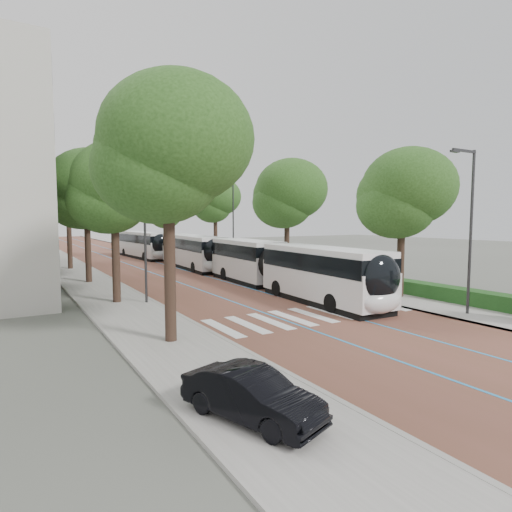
{
  "coord_description": "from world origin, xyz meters",
  "views": [
    {
      "loc": [
        -12.96,
        -15.61,
        4.82
      ],
      "look_at": [
        1.2,
        8.18,
        2.4
      ],
      "focal_mm": 30.0,
      "sensor_mm": 36.0,
      "label": 1
    }
  ],
  "objects": [
    {
      "name": "ground",
      "position": [
        0.0,
        0.0,
        0.0
      ],
      "size": [
        160.0,
        160.0,
        0.0
      ],
      "primitive_type": "plane",
      "color": "#51544C",
      "rests_on": "ground"
    },
    {
      "name": "road",
      "position": [
        0.0,
        40.0,
        0.01
      ],
      "size": [
        11.0,
        140.0,
        0.02
      ],
      "primitive_type": "cube",
      "color": "brown",
      "rests_on": "ground"
    },
    {
      "name": "sidewalk_left",
      "position": [
        -7.5,
        40.0,
        0.06
      ],
      "size": [
        4.0,
        140.0,
        0.12
      ],
      "primitive_type": "cube",
      "color": "gray",
      "rests_on": "ground"
    },
    {
      "name": "sidewalk_right",
      "position": [
        7.5,
        40.0,
        0.06
      ],
      "size": [
        4.0,
        140.0,
        0.12
      ],
      "primitive_type": "cube",
      "color": "gray",
      "rests_on": "ground"
    },
    {
      "name": "kerb_left",
      "position": [
        -5.6,
        40.0,
        0.06
      ],
      "size": [
        0.2,
        140.0,
        0.14
      ],
      "primitive_type": "cube",
      "color": "gray",
      "rests_on": "ground"
    },
    {
      "name": "kerb_right",
      "position": [
        5.6,
        40.0,
        0.06
      ],
      "size": [
        0.2,
        140.0,
        0.14
      ],
      "primitive_type": "cube",
      "color": "gray",
      "rests_on": "ground"
    },
    {
      "name": "zebra_crossing",
      "position": [
        0.2,
        1.0,
        0.03
      ],
      "size": [
        10.55,
        3.6,
        0.01
      ],
      "color": "silver",
      "rests_on": "ground"
    },
    {
      "name": "lane_line_left",
      "position": [
        -1.6,
        40.0,
        0.02
      ],
      "size": [
        0.12,
        126.0,
        0.01
      ],
      "primitive_type": "cube",
      "color": "#2787C7",
      "rests_on": "road"
    },
    {
      "name": "lane_line_right",
      "position": [
        1.6,
        40.0,
        0.02
      ],
      "size": [
        0.12,
        126.0,
        0.01
      ],
      "primitive_type": "cube",
      "color": "#2787C7",
      "rests_on": "road"
    },
    {
      "name": "hedge",
      "position": [
        9.1,
        0.0,
        0.52
      ],
      "size": [
        1.2,
        14.0,
        0.8
      ],
      "primitive_type": "cube",
      "color": "#1A4618",
      "rests_on": "sidewalk_right"
    },
    {
      "name": "streetlight_near",
      "position": [
        6.62,
        -3.0,
        4.82
      ],
      "size": [
        1.82,
        0.2,
        8.0
      ],
      "color": "#2F2F31",
      "rests_on": "sidewalk_right"
    },
    {
      "name": "streetlight_far",
      "position": [
        6.62,
        22.0,
        4.82
      ],
      "size": [
        1.82,
        0.2,
        8.0
      ],
      "color": "#2F2F31",
      "rests_on": "sidewalk_right"
    },
    {
      "name": "lamp_post_left",
      "position": [
        -6.1,
        8.0,
        4.12
      ],
      "size": [
        0.14,
        0.14,
        8.0
      ],
      "primitive_type": "cylinder",
      "color": "#2F2F31",
      "rests_on": "sidewalk_left"
    },
    {
      "name": "trees_left",
      "position": [
        -7.5,
        23.8,
        6.82
      ],
      "size": [
        6.16,
        60.56,
        9.72
      ],
      "color": "black",
      "rests_on": "ground"
    },
    {
      "name": "trees_right",
      "position": [
        7.7,
        21.0,
        6.32
      ],
      "size": [
        6.03,
        47.51,
        9.24
      ],
      "color": "black",
      "rests_on": "ground"
    },
    {
      "name": "lead_bus",
      "position": [
        2.82,
        7.03,
        1.63
      ],
      "size": [
        3.29,
        18.49,
        3.2
      ],
      "rotation": [
        0.0,
        0.0,
        -0.04
      ],
      "color": "black",
      "rests_on": "ground"
    },
    {
      "name": "bus_queued_0",
      "position": [
        2.91,
        22.78,
        1.62
      ],
      "size": [
        3.09,
        12.5,
        3.2
      ],
      "rotation": [
        0.0,
        0.0,
        -0.05
      ],
      "color": "silver",
      "rests_on": "ground"
    },
    {
      "name": "bus_queued_1",
      "position": [
        1.95,
        36.1,
        1.62
      ],
      "size": [
        3.28,
        12.53,
        3.2
      ],
      "rotation": [
        0.0,
        0.0,
        0.06
      ],
      "color": "silver",
      "rests_on": "ground"
    },
    {
      "name": "parked_car",
      "position": [
        -8.11,
        -7.25,
        0.72
      ],
      "size": [
        2.4,
        3.83,
        1.19
      ],
      "primitive_type": "imported",
      "rotation": [
        0.0,
        0.0,
        0.34
      ],
      "color": "black",
      "rests_on": "sidewalk_left"
    }
  ]
}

